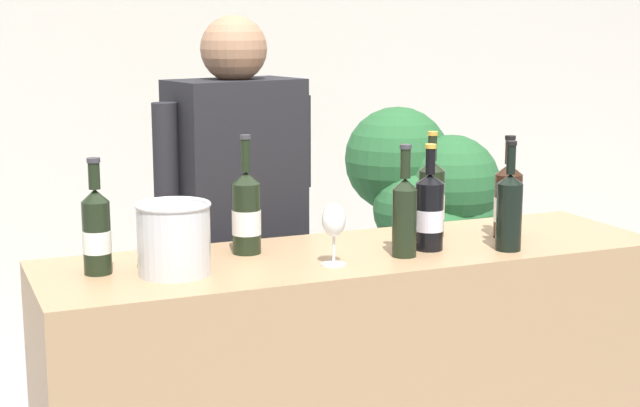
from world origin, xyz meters
TOP-DOWN VIEW (x-y plane):
  - wall_back at (0.00, 2.60)m, footprint 8.00×0.10m
  - wine_bottle_0 at (0.50, -0.02)m, footprint 0.09×0.09m
  - wine_bottle_1 at (-0.74, 0.04)m, footprint 0.08×0.08m
  - wine_bottle_2 at (0.30, 0.10)m, footprint 0.08×0.08m
  - wine_bottle_3 at (0.41, -0.16)m, footprint 0.07×0.07m
  - wine_bottle_4 at (-0.30, 0.10)m, footprint 0.08×0.08m
  - wine_bottle_5 at (0.20, -0.06)m, footprint 0.08×0.08m
  - wine_bottle_6 at (0.10, -0.10)m, footprint 0.07×0.07m
  - wine_glass at (-0.13, -0.12)m, footprint 0.07×0.07m
  - ice_bucket at (-0.55, -0.04)m, footprint 0.20×0.20m
  - person_server at (-0.19, 0.53)m, footprint 0.57×0.32m
  - potted_shrub at (0.87, 1.13)m, footprint 0.62×0.67m

SIDE VIEW (x-z plane):
  - potted_shrub at x=0.87m, z-range 0.16..1.47m
  - person_server at x=-0.19m, z-range -0.02..1.67m
  - ice_bucket at x=-0.55m, z-range 1.02..1.21m
  - wine_bottle_5 at x=0.20m, z-range 0.97..1.28m
  - wine_bottle_0 at x=0.50m, z-range 0.97..1.29m
  - wine_bottle_1 at x=-0.74m, z-range 0.98..1.28m
  - wine_bottle_2 at x=0.30m, z-range 0.97..1.29m
  - wine_glass at x=-0.13m, z-range 1.05..1.22m
  - wine_bottle_4 at x=-0.30m, z-range 0.96..1.30m
  - wine_bottle_3 at x=0.41m, z-range 0.97..1.29m
  - wine_bottle_6 at x=0.10m, z-range 0.98..1.30m
  - wall_back at x=0.00m, z-range 0.00..2.80m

